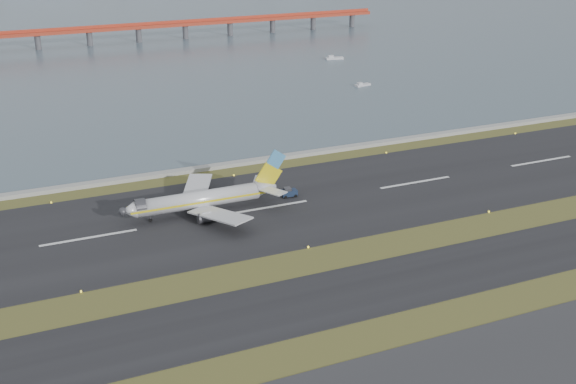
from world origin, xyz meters
name	(u,v)px	position (x,y,z in m)	size (l,w,h in m)	color
ground	(325,264)	(0.00, 0.00, 0.00)	(1000.00, 1000.00, 0.00)	#3A4A1A
taxiway_strip	(354,292)	(0.00, -12.00, 0.05)	(1000.00, 18.00, 0.10)	black
runway_strip	(267,208)	(0.00, 30.00, 0.05)	(1000.00, 45.00, 0.10)	black
seawall	(224,165)	(0.00, 60.00, 0.50)	(1000.00, 2.50, 1.00)	gray
red_pier	(138,28)	(20.00, 250.00, 7.28)	(260.00, 5.00, 10.20)	#A6311C
airliner	(205,199)	(-13.78, 32.91, 3.46)	(38.52, 32.89, 12.80)	silver
pushback_tug	(289,192)	(7.35, 34.16, 1.14)	(3.80, 2.39, 2.36)	#15223B
workboat_near	(362,85)	(77.28, 124.66, 0.50)	(6.78, 3.33, 1.58)	silver
workboat_far	(334,58)	(90.14, 173.80, 0.61)	(8.24, 3.82, 1.93)	silver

